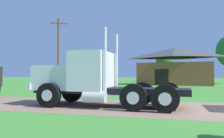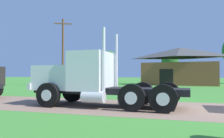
% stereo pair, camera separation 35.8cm
% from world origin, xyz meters
% --- Properties ---
extents(ground_plane, '(200.00, 200.00, 0.00)m').
position_xyz_m(ground_plane, '(0.00, 0.00, 0.00)').
color(ground_plane, '#428B32').
extents(dirt_track, '(120.00, 5.30, 0.01)m').
position_xyz_m(dirt_track, '(0.00, 0.00, 0.00)').
color(dirt_track, '#8B6D5A').
rests_on(dirt_track, ground_plane).
extents(truck_foreground_white, '(7.39, 2.75, 3.54)m').
position_xyz_m(truck_foreground_white, '(-5.83, -0.17, 1.24)').
color(truck_foreground_white, black).
rests_on(truck_foreground_white, ground_plane).
extents(shed_building, '(10.98, 6.63, 5.34)m').
position_xyz_m(shed_building, '(-2.26, 24.21, 2.60)').
color(shed_building, brown).
rests_on(shed_building, ground_plane).
extents(utility_pole_near, '(2.01, 1.15, 8.59)m').
position_xyz_m(utility_pole_near, '(-16.43, 15.97, 4.55)').
color(utility_pole_near, brown).
rests_on(utility_pole_near, ground_plane).
extents(tree_left, '(3.50, 3.50, 5.96)m').
position_xyz_m(tree_left, '(-15.29, 31.09, 4.00)').
color(tree_left, '#513823').
rests_on(tree_left, ground_plane).
extents(tree_mid, '(3.35, 3.35, 6.07)m').
position_xyz_m(tree_mid, '(-4.55, 37.32, 4.19)').
color(tree_mid, '#513823').
rests_on(tree_mid, ground_plane).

